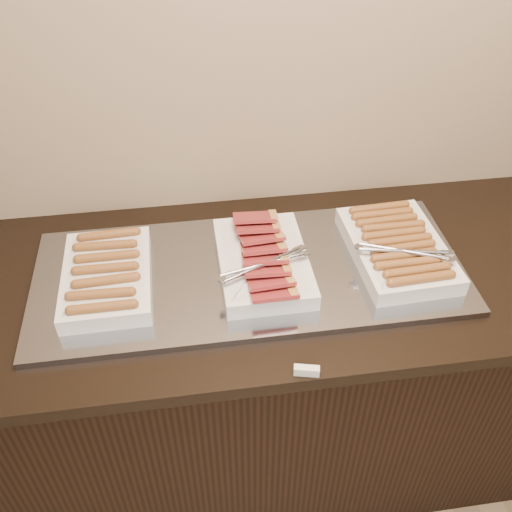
{
  "coord_description": "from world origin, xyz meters",
  "views": [
    {
      "loc": [
        -0.17,
        0.96,
        2.0
      ],
      "look_at": [
        0.0,
        2.13,
        0.97
      ],
      "focal_mm": 40.0,
      "sensor_mm": 36.0,
      "label": 1
    }
  ],
  "objects_px": {
    "counter": "(256,372)",
    "warming_tray": "(250,273)",
    "dish_left": "(107,276)",
    "dish_right": "(397,248)",
    "dish_center": "(263,261)"
  },
  "relations": [
    {
      "from": "counter",
      "to": "warming_tray",
      "type": "distance_m",
      "value": 0.46
    },
    {
      "from": "counter",
      "to": "dish_left",
      "type": "bearing_deg",
      "value": 180.0
    },
    {
      "from": "warming_tray",
      "to": "counter",
      "type": "bearing_deg",
      "value": 0.0
    },
    {
      "from": "counter",
      "to": "dish_right",
      "type": "height_order",
      "value": "dish_right"
    },
    {
      "from": "counter",
      "to": "dish_left",
      "type": "relative_size",
      "value": 5.85
    },
    {
      "from": "warming_tray",
      "to": "dish_center",
      "type": "xyz_separation_m",
      "value": [
        0.04,
        -0.0,
        0.04
      ]
    },
    {
      "from": "counter",
      "to": "dish_center",
      "type": "distance_m",
      "value": 0.5
    },
    {
      "from": "counter",
      "to": "dish_right",
      "type": "distance_m",
      "value": 0.65
    },
    {
      "from": "dish_right",
      "to": "dish_center",
      "type": "bearing_deg",
      "value": 177.69
    },
    {
      "from": "dish_left",
      "to": "dish_center",
      "type": "distance_m",
      "value": 0.43
    },
    {
      "from": "dish_left",
      "to": "warming_tray",
      "type": "bearing_deg",
      "value": -0.66
    },
    {
      "from": "counter",
      "to": "warming_tray",
      "type": "relative_size",
      "value": 1.72
    },
    {
      "from": "dish_center",
      "to": "dish_right",
      "type": "distance_m",
      "value": 0.39
    },
    {
      "from": "counter",
      "to": "dish_right",
      "type": "bearing_deg",
      "value": -0.48
    },
    {
      "from": "counter",
      "to": "dish_right",
      "type": "xyz_separation_m",
      "value": [
        0.41,
        -0.0,
        0.5
      ]
    }
  ]
}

